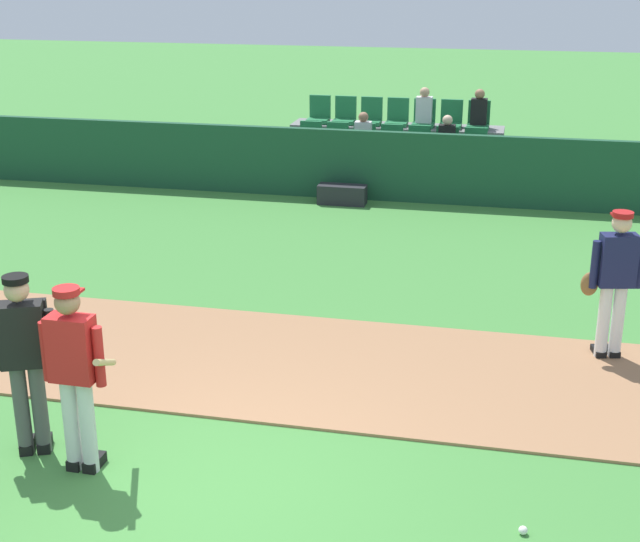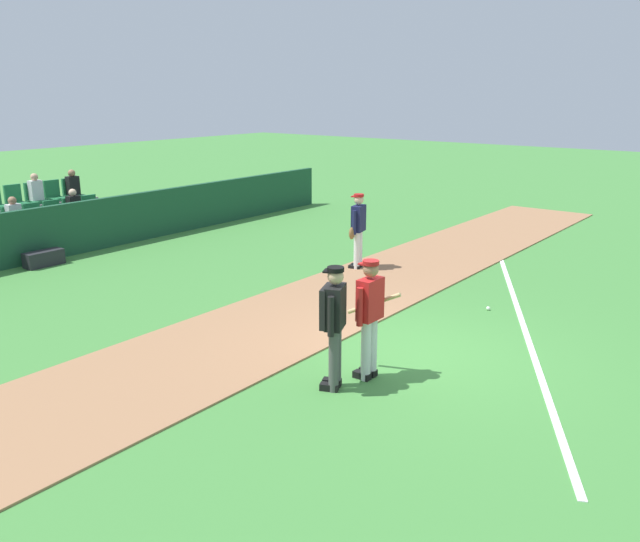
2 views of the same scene
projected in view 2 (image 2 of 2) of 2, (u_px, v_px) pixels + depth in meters
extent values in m
plane|color=#42843A|center=(416.00, 354.00, 10.27)|extent=(80.00, 80.00, 0.00)
cube|color=#9E704C|center=(288.00, 319.00, 11.83)|extent=(28.00, 2.79, 0.03)
cube|color=white|center=(519.00, 311.00, 12.26)|extent=(10.71, 5.59, 0.01)
cube|color=#19472D|center=(58.00, 231.00, 16.06)|extent=(20.00, 0.16, 1.32)
cube|color=slate|center=(29.00, 243.00, 17.05)|extent=(4.45, 2.10, 0.30)
cube|color=slate|center=(36.00, 232.00, 16.71)|extent=(4.35, 0.85, 0.40)
cube|color=#237542|center=(16.00, 227.00, 16.16)|extent=(0.44, 0.40, 0.08)
cube|color=#237542|center=(11.00, 216.00, 16.22)|extent=(0.44, 0.08, 0.50)
cube|color=silver|center=(14.00, 215.00, 16.11)|extent=(0.32, 0.22, 0.52)
sphere|color=#9E7051|center=(12.00, 201.00, 16.02)|extent=(0.20, 0.20, 0.20)
cube|color=#237542|center=(37.00, 223.00, 16.58)|extent=(0.44, 0.40, 0.08)
cube|color=#237542|center=(32.00, 213.00, 16.64)|extent=(0.44, 0.08, 0.50)
cube|color=#237542|center=(57.00, 220.00, 17.00)|extent=(0.44, 0.40, 0.08)
cube|color=#237542|center=(51.00, 210.00, 17.06)|extent=(0.44, 0.08, 0.50)
cube|color=#237542|center=(76.00, 217.00, 17.42)|extent=(0.44, 0.40, 0.08)
cube|color=#237542|center=(70.00, 207.00, 17.48)|extent=(0.44, 0.08, 0.50)
cube|color=black|center=(74.00, 206.00, 17.37)|extent=(0.32, 0.22, 0.52)
sphere|color=beige|center=(72.00, 193.00, 17.27)|extent=(0.20, 0.20, 0.20)
cube|color=#237542|center=(94.00, 214.00, 17.84)|extent=(0.44, 0.40, 0.08)
cube|color=#237542|center=(88.00, 204.00, 17.90)|extent=(0.44, 0.08, 0.50)
cube|color=slate|center=(17.00, 213.00, 17.10)|extent=(4.35, 0.85, 0.40)
cube|color=#237542|center=(18.00, 204.00, 16.97)|extent=(0.44, 0.40, 0.08)
cube|color=#237542|center=(13.00, 194.00, 17.04)|extent=(0.44, 0.08, 0.50)
cube|color=#237542|center=(38.00, 202.00, 17.39)|extent=(0.44, 0.40, 0.08)
cube|color=#237542|center=(33.00, 191.00, 17.46)|extent=(0.44, 0.08, 0.50)
cube|color=silver|center=(36.00, 190.00, 17.34)|extent=(0.32, 0.22, 0.52)
sphere|color=tan|center=(34.00, 177.00, 17.25)|extent=(0.20, 0.20, 0.20)
cube|color=#237542|center=(57.00, 199.00, 17.81)|extent=(0.44, 0.40, 0.08)
cube|color=#237542|center=(51.00, 189.00, 17.88)|extent=(0.44, 0.08, 0.50)
cube|color=#237542|center=(75.00, 196.00, 18.23)|extent=(0.44, 0.40, 0.08)
cube|color=#237542|center=(70.00, 187.00, 18.29)|extent=(0.44, 0.08, 0.50)
cube|color=black|center=(73.00, 186.00, 18.18)|extent=(0.32, 0.22, 0.52)
sphere|color=#9E7051|center=(72.00, 173.00, 18.09)|extent=(0.20, 0.20, 0.20)
cylinder|color=silver|center=(366.00, 351.00, 9.25)|extent=(0.14, 0.14, 0.90)
cylinder|color=silver|center=(372.00, 347.00, 9.37)|extent=(0.14, 0.14, 0.90)
cube|color=black|center=(362.00, 375.00, 9.39)|extent=(0.12, 0.26, 0.10)
cube|color=black|center=(368.00, 372.00, 9.51)|extent=(0.12, 0.26, 0.10)
cube|color=red|center=(370.00, 299.00, 9.11)|extent=(0.40, 0.22, 0.60)
cylinder|color=red|center=(360.00, 307.00, 8.93)|extent=(0.09, 0.09, 0.55)
cylinder|color=red|center=(380.00, 298.00, 9.31)|extent=(0.09, 0.09, 0.55)
sphere|color=#9E7051|center=(371.00, 269.00, 8.99)|extent=(0.22, 0.22, 0.22)
cylinder|color=#B21919|center=(371.00, 262.00, 8.97)|extent=(0.23, 0.23, 0.06)
cube|color=#B21919|center=(365.00, 263.00, 9.03)|extent=(0.18, 0.12, 0.02)
cylinder|color=tan|center=(374.00, 303.00, 9.40)|extent=(0.28, 0.78, 0.41)
cylinder|color=#4C4C4C|center=(334.00, 361.00, 8.90)|extent=(0.14, 0.14, 0.90)
cylinder|color=#4C4C4C|center=(336.00, 356.00, 9.05)|extent=(0.14, 0.14, 0.90)
cube|color=black|center=(329.00, 387.00, 9.02)|extent=(0.21, 0.29, 0.10)
cube|color=black|center=(332.00, 382.00, 9.17)|extent=(0.21, 0.29, 0.10)
cube|color=black|center=(335.00, 307.00, 8.77)|extent=(0.45, 0.36, 0.60)
cylinder|color=black|center=(331.00, 317.00, 8.55)|extent=(0.09, 0.09, 0.55)
cylinder|color=black|center=(340.00, 305.00, 9.02)|extent=(0.09, 0.09, 0.55)
sphere|color=tan|center=(336.00, 276.00, 8.66)|extent=(0.22, 0.22, 0.22)
cylinder|color=black|center=(336.00, 269.00, 8.63)|extent=(0.23, 0.23, 0.06)
cube|color=black|center=(328.00, 271.00, 8.66)|extent=(0.21, 0.18, 0.02)
cube|color=black|center=(326.00, 306.00, 8.81)|extent=(0.44, 0.24, 0.56)
cylinder|color=white|center=(357.00, 251.00, 14.98)|extent=(0.14, 0.14, 0.90)
cylinder|color=white|center=(359.00, 250.00, 15.12)|extent=(0.14, 0.14, 0.90)
cube|color=black|center=(354.00, 267.00, 15.11)|extent=(0.17, 0.28, 0.10)
cube|color=black|center=(357.00, 266.00, 15.25)|extent=(0.17, 0.28, 0.10)
cube|color=#191E47|center=(359.00, 218.00, 14.85)|extent=(0.44, 0.30, 0.60)
cylinder|color=#191E47|center=(354.00, 222.00, 14.64)|extent=(0.09, 0.09, 0.55)
cylinder|color=#191E47|center=(363.00, 219.00, 15.08)|extent=(0.09, 0.09, 0.55)
sphere|color=beige|center=(359.00, 200.00, 14.73)|extent=(0.22, 0.22, 0.22)
cylinder|color=#B21919|center=(359.00, 195.00, 14.70)|extent=(0.23, 0.23, 0.06)
cube|color=#B21919|center=(355.00, 196.00, 14.75)|extent=(0.20, 0.16, 0.02)
ellipsoid|color=brown|center=(352.00, 233.00, 14.71)|extent=(0.22, 0.16, 0.28)
sphere|color=white|center=(488.00, 308.00, 12.32)|extent=(0.07, 0.07, 0.07)
cube|color=#232328|center=(44.00, 258.00, 15.40)|extent=(0.90, 0.36, 0.36)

